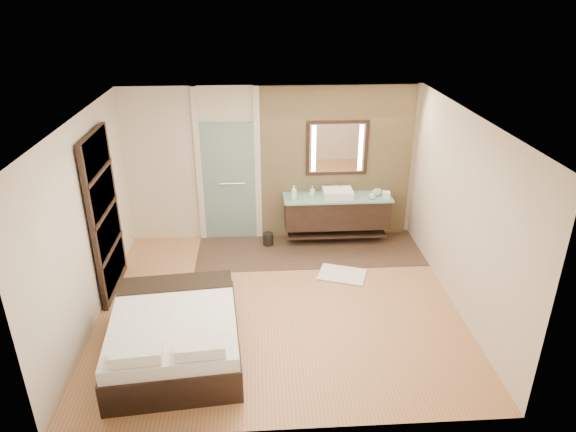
{
  "coord_description": "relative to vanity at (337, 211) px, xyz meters",
  "views": [
    {
      "loc": [
        -0.25,
        -6.14,
        4.2
      ],
      "look_at": [
        0.17,
        0.6,
        1.12
      ],
      "focal_mm": 32.0,
      "sensor_mm": 36.0,
      "label": 1
    }
  ],
  "objects": [
    {
      "name": "cup",
      "position": [
        0.69,
        0.01,
        0.34
      ],
      "size": [
        0.16,
        0.16,
        0.11
      ],
      "primitive_type": "imported",
      "rotation": [
        0.0,
        0.0,
        -0.19
      ],
      "color": "silver",
      "rests_on": "vanity"
    },
    {
      "name": "floor",
      "position": [
        -1.1,
        -1.92,
        -0.58
      ],
      "size": [
        5.0,
        5.0,
        0.0
      ],
      "primitive_type": "plane",
      "color": "#A77746",
      "rests_on": "ground"
    },
    {
      "name": "waste_bin",
      "position": [
        -1.2,
        -0.07,
        -0.47
      ],
      "size": [
        0.23,
        0.23,
        0.22
      ],
      "primitive_type": "cylinder",
      "rotation": [
        0.0,
        0.0,
        0.31
      ],
      "color": "black",
      "rests_on": "floor"
    },
    {
      "name": "soap_bottle_a",
      "position": [
        -0.75,
        -0.09,
        0.41
      ],
      "size": [
        0.11,
        0.11,
        0.25
      ],
      "primitive_type": "imported",
      "rotation": [
        0.0,
        0.0,
        -0.13
      ],
      "color": "white",
      "rests_on": "vanity"
    },
    {
      "name": "mirror_unit",
      "position": [
        0.0,
        0.24,
        1.07
      ],
      "size": [
        1.06,
        0.04,
        0.96
      ],
      "color": "black",
      "rests_on": "stone_wall"
    },
    {
      "name": "shoji_partition",
      "position": [
        -3.53,
        -1.32,
        0.63
      ],
      "size": [
        0.06,
        1.2,
        2.4
      ],
      "color": "black",
      "rests_on": "floor"
    },
    {
      "name": "vanity",
      "position": [
        0.0,
        0.0,
        0.0
      ],
      "size": [
        1.85,
        0.55,
        0.88
      ],
      "color": "black",
      "rests_on": "stone_wall"
    },
    {
      "name": "frosted_door",
      "position": [
        -1.85,
        0.28,
        0.56
      ],
      "size": [
        1.1,
        0.12,
        2.7
      ],
      "color": "silver",
      "rests_on": "floor"
    },
    {
      "name": "tissue_box",
      "position": [
        0.82,
        -0.1,
        0.33
      ],
      "size": [
        0.14,
        0.14,
        0.1
      ],
      "primitive_type": "cube",
      "rotation": [
        0.0,
        0.0,
        -0.14
      ],
      "color": "white",
      "rests_on": "vanity"
    },
    {
      "name": "bath_mat",
      "position": [
        -0.07,
        -1.17,
        -0.56
      ],
      "size": [
        0.84,
        0.71,
        0.02
      ],
      "primitive_type": "cube",
      "rotation": [
        0.0,
        0.0,
        -0.34
      ],
      "color": "white",
      "rests_on": "floor"
    },
    {
      "name": "tile_strip",
      "position": [
        -0.5,
        -0.32,
        -0.57
      ],
      "size": [
        3.8,
        1.3,
        0.01
      ],
      "primitive_type": "cube",
      "color": "#3E2C21",
      "rests_on": "floor"
    },
    {
      "name": "bed",
      "position": [
        -2.41,
        -2.91,
        -0.28
      ],
      "size": [
        1.68,
        2.02,
        0.73
      ],
      "rotation": [
        0.0,
        0.0,
        0.09
      ],
      "color": "black",
      "rests_on": "floor"
    },
    {
      "name": "soap_bottle_c",
      "position": [
        0.57,
        -0.15,
        0.36
      ],
      "size": [
        0.12,
        0.12,
        0.15
      ],
      "primitive_type": "imported",
      "rotation": [
        0.0,
        0.0,
        0.01
      ],
      "color": "#A0CAC3",
      "rests_on": "vanity"
    },
    {
      "name": "stone_wall",
      "position": [
        0.0,
        0.29,
        0.77
      ],
      "size": [
        2.6,
        0.08,
        2.7
      ],
      "primitive_type": "cube",
      "color": "tan",
      "rests_on": "floor"
    },
    {
      "name": "soap_bottle_b",
      "position": [
        -0.43,
        0.06,
        0.37
      ],
      "size": [
        0.09,
        0.09,
        0.17
      ],
      "primitive_type": "imported",
      "rotation": [
        0.0,
        0.0,
        -0.21
      ],
      "color": "#B2B2B2",
      "rests_on": "vanity"
    }
  ]
}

